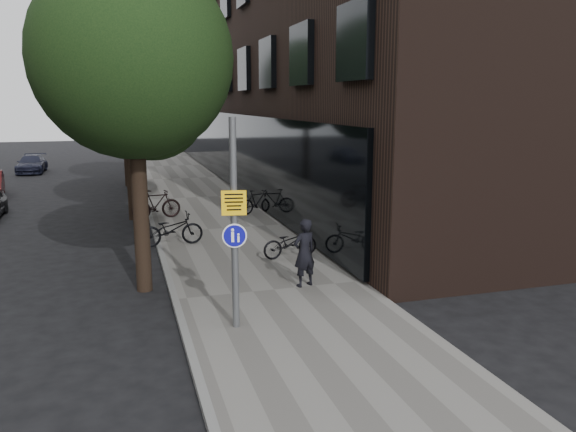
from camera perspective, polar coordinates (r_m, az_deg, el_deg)
name	(u,v)px	position (r m, az deg, el deg)	size (l,w,h in m)	color
ground	(311,357)	(10.08, 2.34, -14.17)	(120.00, 120.00, 0.00)	black
sidewalk	(223,230)	(19.34, -6.66, -1.41)	(4.50, 60.00, 0.12)	slate
curb_edge	(155,234)	(19.09, -13.32, -1.81)	(0.15, 60.00, 0.13)	slate
building_right_dark_brick	(328,16)	(32.99, 4.07, 19.58)	(12.00, 40.00, 18.00)	black
street_tree_near	(136,68)	(13.25, -15.18, 14.34)	(4.40, 4.40, 7.50)	black
street_tree_mid	(128,81)	(21.74, -15.92, 13.07)	(5.00, 5.00, 7.80)	black
street_tree_far	(125,87)	(30.73, -16.26, 12.48)	(5.00, 5.00, 7.80)	black
signpost	(234,225)	(10.47, -5.48, -0.87)	(0.46, 0.13, 3.98)	#595B5E
pedestrian	(304,253)	(13.07, 1.68, -3.75)	(0.59, 0.39, 1.61)	black
parked_bike_facade_near	(290,243)	(15.55, 0.22, -2.71)	(0.56, 1.61, 0.84)	black
parked_bike_facade_far	(257,202)	(21.66, -3.14, 1.46)	(0.44, 1.55, 0.93)	black
parked_bike_curb_near	(171,229)	(17.17, -11.78, -1.33)	(0.66, 1.90, 1.00)	black
parked_bike_curb_far	(156,204)	(21.23, -13.25, 1.17)	(0.51, 1.80, 1.08)	black
parked_car_far	(32,164)	(38.70, -24.59, 4.84)	(1.54, 3.79, 1.10)	#1B1E31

